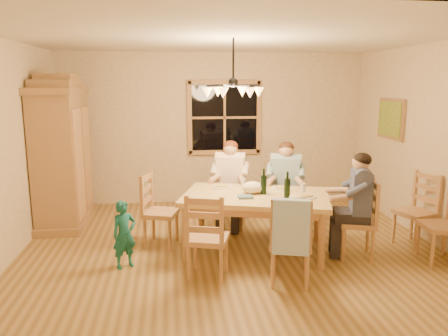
{
  "coord_description": "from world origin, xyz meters",
  "views": [
    {
      "loc": [
        -0.78,
        -5.38,
        2.16
      ],
      "look_at": [
        -0.1,
        0.1,
        1.08
      ],
      "focal_mm": 35.0,
      "sensor_mm": 36.0,
      "label": 1
    }
  ],
  "objects": [
    {
      "name": "floor",
      "position": [
        0.0,
        0.0,
        0.0
      ],
      "size": [
        5.5,
        5.5,
        0.0
      ],
      "primitive_type": "plane",
      "color": "brown",
      "rests_on": "ground"
    },
    {
      "name": "ceiling",
      "position": [
        0.0,
        0.0,
        2.7
      ],
      "size": [
        5.5,
        5.0,
        0.02
      ],
      "primitive_type": "cube",
      "color": "white",
      "rests_on": "wall_back"
    },
    {
      "name": "wall_back",
      "position": [
        0.0,
        2.5,
        1.35
      ],
      "size": [
        5.5,
        0.02,
        2.7
      ],
      "primitive_type": "cube",
      "color": "#C5AC8B",
      "rests_on": "floor"
    },
    {
      "name": "wall_left",
      "position": [
        -2.75,
        0.0,
        1.35
      ],
      "size": [
        0.02,
        5.0,
        2.7
      ],
      "primitive_type": "cube",
      "color": "#C5AC8B",
      "rests_on": "floor"
    },
    {
      "name": "wall_right",
      "position": [
        2.75,
        0.0,
        1.35
      ],
      "size": [
        0.02,
        5.0,
        2.7
      ],
      "primitive_type": "cube",
      "color": "#C5AC8B",
      "rests_on": "floor"
    },
    {
      "name": "window",
      "position": [
        0.2,
        2.47,
        1.55
      ],
      "size": [
        1.3,
        0.06,
        1.3
      ],
      "color": "black",
      "rests_on": "wall_back"
    },
    {
      "name": "painting",
      "position": [
        2.71,
        1.2,
        1.6
      ],
      "size": [
        0.06,
        0.78,
        0.64
      ],
      "color": "brown",
      "rests_on": "wall_right"
    },
    {
      "name": "chandelier",
      "position": [
        -0.0,
        0.0,
        2.08
      ],
      "size": [
        0.77,
        0.68,
        0.71
      ],
      "color": "black",
      "rests_on": "ceiling"
    },
    {
      "name": "armoire",
      "position": [
        -2.42,
        1.44,
        1.06
      ],
      "size": [
        0.66,
        1.4,
        2.3
      ],
      "color": "brown",
      "rests_on": "floor"
    },
    {
      "name": "dining_table",
      "position": [
        0.29,
        -0.06,
        0.66
      ],
      "size": [
        2.07,
        1.59,
        0.76
      ],
      "rotation": [
        0.0,
        0.0,
        -0.28
      ],
      "color": "tan",
      "rests_on": "floor"
    },
    {
      "name": "chair_far_left",
      "position": [
        0.09,
        0.9,
        0.3
      ],
      "size": [
        0.54,
        0.53,
        0.99
      ],
      "rotation": [
        0.0,
        0.0,
        2.86
      ],
      "color": "#B27A4E",
      "rests_on": "floor"
    },
    {
      "name": "chair_far_right",
      "position": [
        0.87,
        0.67,
        0.3
      ],
      "size": [
        0.54,
        0.53,
        0.99
      ],
      "rotation": [
        0.0,
        0.0,
        2.86
      ],
      "color": "#B27A4E",
      "rests_on": "floor"
    },
    {
      "name": "chair_near_left",
      "position": [
        -0.39,
        -0.76,
        0.3
      ],
      "size": [
        0.54,
        0.53,
        0.99
      ],
      "rotation": [
        0.0,
        0.0,
        -0.28
      ],
      "color": "#B27A4E",
      "rests_on": "floor"
    },
    {
      "name": "chair_near_right",
      "position": [
        0.49,
        -1.02,
        0.3
      ],
      "size": [
        0.54,
        0.53,
        0.99
      ],
      "rotation": [
        0.0,
        0.0,
        -0.28
      ],
      "color": "#B27A4E",
      "rests_on": "floor"
    },
    {
      "name": "chair_end_left",
      "position": [
        -0.93,
        0.3,
        0.3
      ],
      "size": [
        0.53,
        0.54,
        0.99
      ],
      "rotation": [
        0.0,
        0.0,
        -1.85
      ],
      "color": "#B27A4E",
      "rests_on": "floor"
    },
    {
      "name": "chair_end_right",
      "position": [
        1.51,
        -0.41,
        0.3
      ],
      "size": [
        0.53,
        0.54,
        0.99
      ],
      "rotation": [
        0.0,
        0.0,
        1.29
      ],
      "color": "#B27A4E",
      "rests_on": "floor"
    },
    {
      "name": "adult_woman",
      "position": [
        0.09,
        0.9,
        0.84
      ],
      "size": [
        0.48,
        0.51,
        0.87
      ],
      "rotation": [
        0.0,
        0.0,
        2.86
      ],
      "color": "beige",
      "rests_on": "floor"
    },
    {
      "name": "adult_plaid_man",
      "position": [
        0.87,
        0.67,
        0.84
      ],
      "size": [
        0.48,
        0.51,
        0.87
      ],
      "rotation": [
        0.0,
        0.0,
        2.86
      ],
      "color": "#2D637D",
      "rests_on": "floor"
    },
    {
      "name": "adult_slate_man",
      "position": [
        1.51,
        -0.41,
        0.84
      ],
      "size": [
        0.51,
        0.48,
        0.87
      ],
      "rotation": [
        0.0,
        0.0,
        1.29
      ],
      "color": "#454D6E",
      "rests_on": "floor"
    },
    {
      "name": "towel",
      "position": [
        0.44,
        -1.2,
        0.7
      ],
      "size": [
        0.39,
        0.2,
        0.58
      ],
      "primitive_type": "cube",
      "rotation": [
        0.0,
        0.0,
        -0.28
      ],
      "color": "#9AB5D0",
      "rests_on": "chair_near_right"
    },
    {
      "name": "wine_bottle_a",
      "position": [
        0.39,
        -0.05,
        0.93
      ],
      "size": [
        0.08,
        0.08,
        0.33
      ],
      "primitive_type": "cylinder",
      "color": "black",
      "rests_on": "dining_table"
    },
    {
      "name": "wine_bottle_b",
      "position": [
        0.64,
        -0.27,
        0.93
      ],
      "size": [
        0.08,
        0.08,
        0.33
      ],
      "primitive_type": "cylinder",
      "color": "black",
      "rests_on": "dining_table"
    },
    {
      "name": "plate_woman",
      "position": [
        -0.09,
        0.36,
        0.77
      ],
      "size": [
        0.26,
        0.26,
        0.02
      ],
      "primitive_type": "cylinder",
      "color": "white",
      "rests_on": "dining_table"
    },
    {
      "name": "plate_plaid",
      "position": [
        0.69,
        0.16,
        0.77
      ],
      "size": [
        0.26,
        0.26,
        0.02
      ],
      "primitive_type": "cylinder",
      "color": "white",
      "rests_on": "dining_table"
    },
    {
      "name": "plate_slate",
      "position": [
        0.88,
        -0.27,
        0.77
      ],
      "size": [
        0.26,
        0.26,
        0.02
      ],
      "primitive_type": "cylinder",
      "color": "white",
      "rests_on": "dining_table"
    },
    {
      "name": "wine_glass_a",
      "position": [
        0.18,
        0.26,
        0.83
      ],
      "size": [
        0.06,
        0.06,
        0.14
      ],
      "primitive_type": "cylinder",
      "color": "silver",
      "rests_on": "dining_table"
    },
    {
      "name": "wine_glass_b",
      "position": [
        0.9,
        -0.1,
        0.83
      ],
      "size": [
        0.06,
        0.06,
        0.14
      ],
      "primitive_type": "cylinder",
      "color": "silver",
      "rests_on": "dining_table"
    },
    {
      "name": "cap",
      "position": [
        0.71,
        -0.5,
        0.82
      ],
      "size": [
        0.2,
        0.2,
        0.11
      ],
      "primitive_type": "ellipsoid",
      "color": "#C9BC86",
      "rests_on": "dining_table"
    },
    {
      "name": "napkin",
      "position": [
        0.13,
        -0.21,
        0.78
      ],
      "size": [
        0.21,
        0.18,
        0.03
      ],
      "primitive_type": "cube",
      "rotation": [
        0.0,
        0.0,
        -0.28
      ],
      "color": "#466781",
      "rests_on": "dining_table"
    },
    {
      "name": "cloth_bundle",
      "position": [
        0.26,
        0.01,
        0.84
      ],
      "size": [
        0.28,
        0.22,
        0.15
      ],
      "primitive_type": "ellipsoid",
      "color": "beige",
      "rests_on": "dining_table"
    },
    {
      "name": "child",
      "position": [
        -1.35,
        -0.37,
        0.41
      ],
      "size": [
        0.35,
        0.32,
        0.81
      ],
      "primitive_type": "imported",
      "rotation": [
        0.0,
        0.0,
        0.52
      ],
      "color": "#176567",
      "rests_on": "floor"
    },
    {
      "name": "chair_spare_front",
      "position": [
        2.45,
        -0.68,
        0.3
      ],
      "size": [
        0.45,
        0.47,
        0.99
      ],
      "rotation": [
        0.0,
        0.0,
        1.5
      ],
      "color": "#B27A4E",
      "rests_on": "floor"
    },
    {
      "name": "chair_spare_back",
      "position": [
        2.45,
        -0.12,
        0.3
      ],
      "size": [
        0.54,
        0.55,
        0.99
      ],
      "rotation": [
        0.0,
        0.0,
        1.9
      ],
      "color": "#B27A4E",
      "rests_on": "floor"
    }
  ]
}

